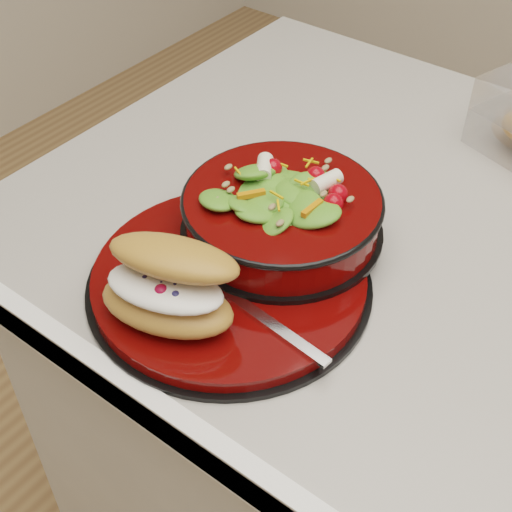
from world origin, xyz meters
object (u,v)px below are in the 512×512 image
Objects in this scene: salad_bowl at (282,208)px; island_counter at (468,502)px; dinner_plate at (229,280)px; fork at (258,315)px; croissant at (170,286)px.

island_counter is at bearing 23.78° from salad_bowl.
dinner_plate is 1.35× the size of salad_bowl.
dinner_plate reaches higher than island_counter.
dinner_plate is at bearing 70.35° from fork.
fork is (0.06, -0.03, 0.01)m from dinner_plate.
croissant is at bearing 131.61° from fork.
fork is (0.07, 0.05, -0.04)m from croissant.
fork is at bearing -25.99° from dinner_plate.
salad_bowl is at bearing 32.23° from fork.
dinner_plate is (-0.27, -0.20, 0.46)m from island_counter.
salad_bowl is 1.36× the size of fork.
salad_bowl is at bearing 68.11° from croissant.
island_counter is at bearing -35.97° from fork.
island_counter is 4.12× the size of dinner_plate.
salad_bowl reaches higher than fork.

